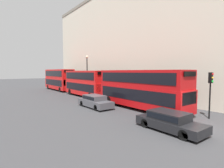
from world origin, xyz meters
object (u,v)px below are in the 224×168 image
at_px(car_hatchback, 95,101).
at_px(traffic_light, 211,86).
at_px(car_dark_sedan, 170,120).
at_px(bus_leading, 140,88).
at_px(bus_third_in_queue, 59,79).
at_px(bus_second_in_queue, 86,82).

bearing_deg(car_hatchback, traffic_light, -62.23).
xyz_separation_m(car_dark_sedan, traffic_light, (5.19, -0.31, 2.13)).
xyz_separation_m(bus_leading, car_dark_sedan, (-3.40, -6.01, -1.60)).
relative_size(bus_third_in_queue, car_dark_sedan, 2.28).
xyz_separation_m(bus_second_in_queue, car_dark_sedan, (-3.40, -17.82, -1.58)).
xyz_separation_m(bus_second_in_queue, traffic_light, (1.79, -18.14, 0.55)).
height_order(bus_third_in_queue, car_hatchback, bus_third_in_queue).
bearing_deg(bus_third_in_queue, car_hatchback, -99.66).
height_order(bus_third_in_queue, traffic_light, bus_third_in_queue).
distance_m(bus_leading, traffic_light, 6.59).
bearing_deg(traffic_light, bus_leading, 105.83).
relative_size(bus_second_in_queue, bus_third_in_queue, 0.95).
bearing_deg(car_hatchback, bus_second_in_queue, 67.66).
height_order(bus_second_in_queue, bus_third_in_queue, bus_third_in_queue).
height_order(bus_leading, car_dark_sedan, bus_leading).
distance_m(car_dark_sedan, traffic_light, 5.62).
bearing_deg(car_dark_sedan, traffic_light, -3.46).
height_order(bus_leading, bus_second_in_queue, bus_leading).
relative_size(bus_second_in_queue, car_dark_sedan, 2.17).
bearing_deg(bus_leading, traffic_light, -74.17).
distance_m(bus_second_in_queue, bus_third_in_queue, 11.70).
height_order(bus_leading, car_hatchback, bus_leading).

